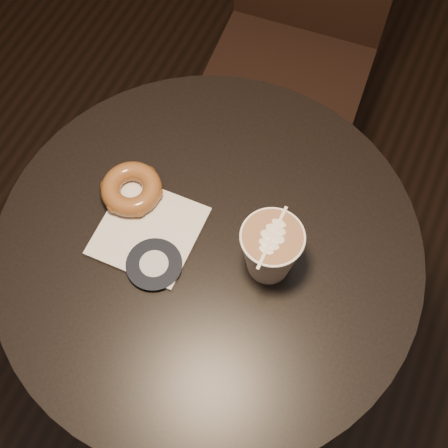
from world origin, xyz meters
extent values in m
plane|color=black|center=(0.00, 0.00, 0.00)|extent=(4.50, 4.50, 0.00)
cylinder|color=black|center=(0.00, 0.00, 0.73)|extent=(0.70, 0.70, 0.03)
cylinder|color=black|center=(0.00, 0.00, 0.37)|extent=(0.07, 0.07, 0.70)
cylinder|color=black|center=(0.00, 0.00, 0.01)|extent=(0.44, 0.44, 0.02)
cube|color=black|center=(-0.09, 0.62, 0.44)|extent=(0.42, 0.42, 0.04)
cylinder|color=black|center=(-0.24, 0.44, 0.22)|extent=(0.03, 0.03, 0.44)
cylinder|color=black|center=(0.09, 0.47, 0.22)|extent=(0.03, 0.03, 0.44)
cylinder|color=black|center=(-0.26, 0.77, 0.22)|extent=(0.03, 0.03, 0.44)
cylinder|color=black|center=(0.07, 0.80, 0.22)|extent=(0.03, 0.03, 0.44)
cube|color=silver|center=(-0.10, -0.02, 0.75)|extent=(0.16, 0.16, 0.01)
torus|color=brown|center=(-0.15, 0.03, 0.77)|extent=(0.10, 0.10, 0.03)
camera|label=1|loc=(0.20, -0.37, 1.67)|focal=50.00mm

